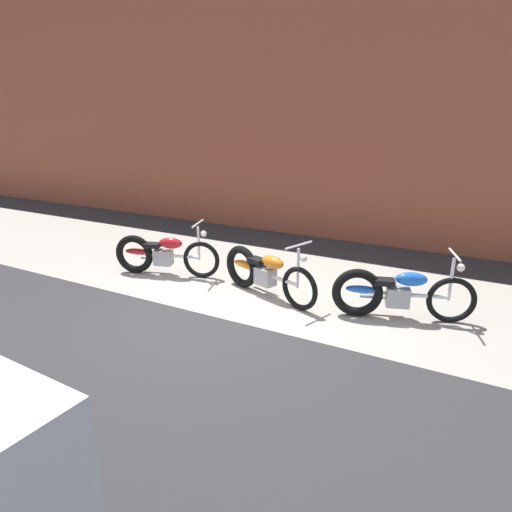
{
  "coord_description": "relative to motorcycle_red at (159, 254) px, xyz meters",
  "views": [
    {
      "loc": [
        3.33,
        -4.89,
        2.81
      ],
      "look_at": [
        0.25,
        0.81,
        0.75
      ],
      "focal_mm": 30.92,
      "sensor_mm": 36.0,
      "label": 1
    }
  ],
  "objects": [
    {
      "name": "ground_plane",
      "position": [
        1.89,
        -1.05,
        -0.4
      ],
      "size": [
        80.0,
        80.0,
        0.0
      ],
      "primitive_type": "plane",
      "color": "#2D2D30"
    },
    {
      "name": "motorcycle_blue",
      "position": [
        4.17,
        0.14,
        0.0
      ],
      "size": [
        1.93,
        0.87,
        1.03
      ],
      "rotation": [
        0.0,
        0.0,
        0.33
      ],
      "color": "black",
      "rests_on": "ground"
    },
    {
      "name": "motorcycle_orange",
      "position": [
        2.11,
        0.04,
        0.0
      ],
      "size": [
        1.94,
        0.84,
        1.03
      ],
      "rotation": [
        0.0,
        0.0,
        -0.31
      ],
      "color": "black",
      "rests_on": "ground"
    },
    {
      "name": "sidewalk_slab",
      "position": [
        1.89,
        0.7,
        -0.4
      ],
      "size": [
        36.0,
        3.5,
        0.01
      ],
      "primitive_type": "cube",
      "color": "#9E998E",
      "rests_on": "ground"
    },
    {
      "name": "motorcycle_red",
      "position": [
        0.0,
        0.0,
        0.0
      ],
      "size": [
        1.95,
        0.82,
        1.03
      ],
      "rotation": [
        0.0,
        0.0,
        0.3
      ],
      "color": "black",
      "rests_on": "ground"
    },
    {
      "name": "brick_building_wall",
      "position": [
        1.89,
        4.15,
        2.8
      ],
      "size": [
        36.0,
        0.5,
        6.4
      ],
      "primitive_type": "cube",
      "color": "brown",
      "rests_on": "ground"
    }
  ]
}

